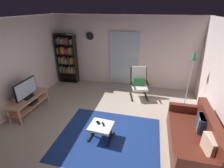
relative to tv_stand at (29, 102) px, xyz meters
The scene contains 14 objects.
ground_plane 2.35m from the tv_stand, ahead, with size 7.02×7.02×0.00m, color #B1A191.
wall_back 3.58m from the tv_stand, 47.83° to the left, with size 5.60×0.06×2.60m, color silver.
glass_door_panel 3.50m from the tv_stand, 46.60° to the left, with size 1.10×0.01×2.00m, color silver.
area_rug 2.62m from the tv_stand, 12.40° to the right, with size 2.38×2.01×0.01m, color navy.
tv_stand is the anchor object (origin of this frame).
television 0.41m from the tv_stand, 80.37° to the right, with size 0.20×0.83×0.54m.
bookshelf_near_tv 2.41m from the tv_stand, 87.25° to the left, with size 0.76×0.30×1.92m.
leather_sofa 4.43m from the tv_stand, ahead, with size 0.84×1.84×0.83m.
lounge_armchair 3.48m from the tv_stand, 29.44° to the left, with size 0.71×0.77×1.02m.
ottoman 2.44m from the tv_stand, 13.96° to the right, with size 0.55×0.51×0.36m.
tv_remote 2.48m from the tv_stand, 12.88° to the right, with size 0.04×0.14×0.02m, color black.
cell_phone 2.34m from the tv_stand, 12.90° to the right, with size 0.07×0.14×0.01m, color black.
floor_lamp_by_shelf 4.88m from the tv_stand, 18.33° to the left, with size 0.22×0.22×1.74m.
wall_clock 3.10m from the tv_stand, 67.00° to the left, with size 0.29×0.03×0.29m.
Camera 1 is at (1.04, -3.19, 2.86)m, focal length 26.90 mm.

